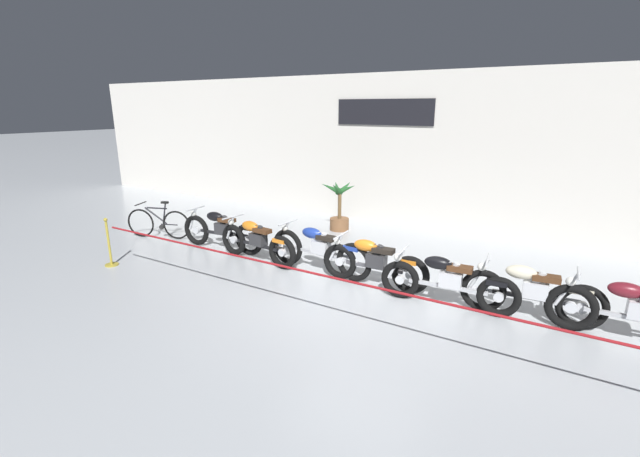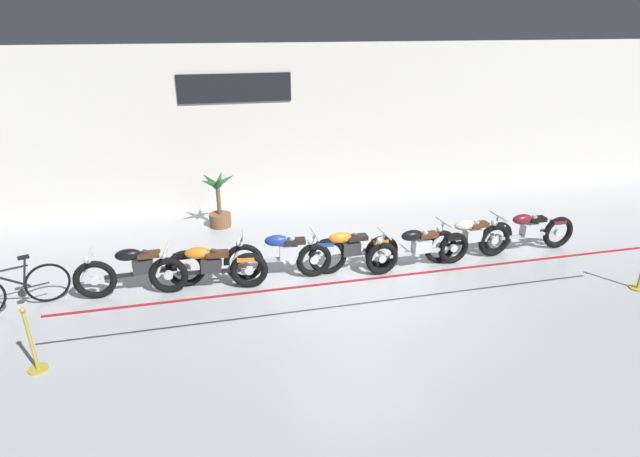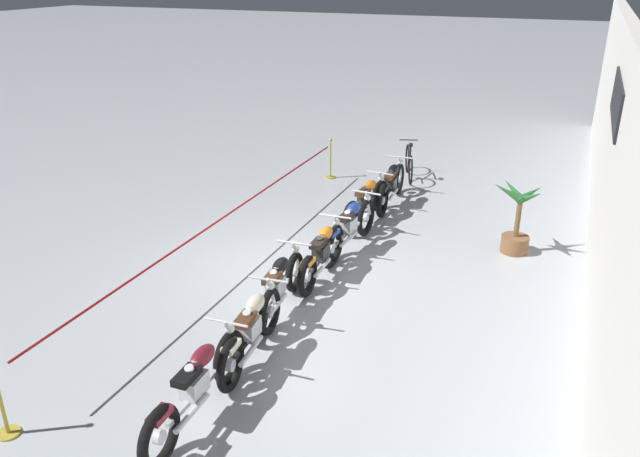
{
  "view_description": "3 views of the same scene",
  "coord_description": "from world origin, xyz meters",
  "px_view_note": "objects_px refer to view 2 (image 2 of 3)",
  "views": [
    {
      "loc": [
        3.02,
        -6.35,
        3.28
      ],
      "look_at": [
        -1.15,
        0.54,
        0.99
      ],
      "focal_mm": 24.0,
      "sensor_mm": 36.0,
      "label": 1
    },
    {
      "loc": [
        -2.63,
        -7.99,
        4.74
      ],
      "look_at": [
        -0.49,
        1.17,
        0.78
      ],
      "focal_mm": 28.0,
      "sensor_mm": 36.0,
      "label": 2
    },
    {
      "loc": [
        9.15,
        4.4,
        5.17
      ],
      "look_at": [
        0.06,
        0.64,
        0.98
      ],
      "focal_mm": 35.0,
      "sensor_mm": 36.0,
      "label": 3
    }
  ],
  "objects_px": {
    "bicycle": "(15,289)",
    "stanchion_far_left": "(293,296)",
    "motorcycle_blue_2": "(286,255)",
    "motorcycle_black_4": "(418,248)",
    "potted_palm_left_of_row": "(219,203)",
    "motorcycle_black_0": "(140,269)",
    "motorcycle_orange_1": "(208,268)",
    "motorcycle_cream_5": "(470,238)",
    "motorcycle_orange_3": "(348,251)",
    "motorcycle_maroon_6": "(527,232)"
  },
  "relations": [
    {
      "from": "motorcycle_blue_2",
      "to": "bicycle",
      "type": "distance_m",
      "value": 4.79
    },
    {
      "from": "motorcycle_black_0",
      "to": "stanchion_far_left",
      "type": "xyz_separation_m",
      "value": [
        2.5,
        -2.02,
        0.27
      ]
    },
    {
      "from": "motorcycle_orange_3",
      "to": "motorcycle_black_0",
      "type": "bearing_deg",
      "value": 178.65
    },
    {
      "from": "motorcycle_black_4",
      "to": "motorcycle_cream_5",
      "type": "relative_size",
      "value": 1.08
    },
    {
      "from": "motorcycle_orange_3",
      "to": "motorcycle_maroon_6",
      "type": "xyz_separation_m",
      "value": [
        4.05,
        0.03,
        0.01
      ]
    },
    {
      "from": "motorcycle_black_0",
      "to": "stanchion_far_left",
      "type": "relative_size",
      "value": 0.23
    },
    {
      "from": "motorcycle_cream_5",
      "to": "potted_palm_left_of_row",
      "type": "xyz_separation_m",
      "value": [
        -5.09,
        3.0,
        0.14
      ]
    },
    {
      "from": "motorcycle_maroon_6",
      "to": "bicycle",
      "type": "distance_m",
      "value": 10.09
    },
    {
      "from": "bicycle",
      "to": "stanchion_far_left",
      "type": "relative_size",
      "value": 0.16
    },
    {
      "from": "motorcycle_maroon_6",
      "to": "stanchion_far_left",
      "type": "distance_m",
      "value": 5.86
    },
    {
      "from": "motorcycle_black_4",
      "to": "motorcycle_cream_5",
      "type": "bearing_deg",
      "value": 9.85
    },
    {
      "from": "motorcycle_maroon_6",
      "to": "stanchion_far_left",
      "type": "height_order",
      "value": "stanchion_far_left"
    },
    {
      "from": "motorcycle_blue_2",
      "to": "motorcycle_orange_3",
      "type": "bearing_deg",
      "value": -2.98
    },
    {
      "from": "motorcycle_orange_1",
      "to": "bicycle",
      "type": "xyz_separation_m",
      "value": [
        -3.3,
        0.06,
        -0.06
      ]
    },
    {
      "from": "motorcycle_maroon_6",
      "to": "motorcycle_orange_3",
      "type": "bearing_deg",
      "value": -179.59
    },
    {
      "from": "bicycle",
      "to": "potted_palm_left_of_row",
      "type": "distance_m",
      "value": 4.77
    },
    {
      "from": "motorcycle_cream_5",
      "to": "bicycle",
      "type": "height_order",
      "value": "bicycle"
    },
    {
      "from": "motorcycle_orange_3",
      "to": "potted_palm_left_of_row",
      "type": "distance_m",
      "value": 3.88
    },
    {
      "from": "motorcycle_orange_1",
      "to": "motorcycle_black_4",
      "type": "xyz_separation_m",
      "value": [
        4.17,
        -0.08,
        -0.01
      ]
    },
    {
      "from": "motorcycle_black_0",
      "to": "motorcycle_orange_3",
      "type": "distance_m",
      "value": 3.97
    },
    {
      "from": "motorcycle_cream_5",
      "to": "stanchion_far_left",
      "type": "relative_size",
      "value": 0.21
    },
    {
      "from": "motorcycle_cream_5",
      "to": "stanchion_far_left",
      "type": "height_order",
      "value": "stanchion_far_left"
    },
    {
      "from": "motorcycle_black_4",
      "to": "stanchion_far_left",
      "type": "height_order",
      "value": "stanchion_far_left"
    },
    {
      "from": "motorcycle_orange_1",
      "to": "motorcycle_black_4",
      "type": "height_order",
      "value": "motorcycle_orange_1"
    },
    {
      "from": "motorcycle_black_4",
      "to": "motorcycle_blue_2",
      "type": "bearing_deg",
      "value": 174.73
    },
    {
      "from": "motorcycle_black_0",
      "to": "motorcycle_orange_1",
      "type": "relative_size",
      "value": 1.07
    },
    {
      "from": "potted_palm_left_of_row",
      "to": "motorcycle_blue_2",
      "type": "bearing_deg",
      "value": -68.81
    },
    {
      "from": "motorcycle_cream_5",
      "to": "motorcycle_maroon_6",
      "type": "height_order",
      "value": "motorcycle_maroon_6"
    },
    {
      "from": "stanchion_far_left",
      "to": "motorcycle_orange_3",
      "type": "bearing_deg",
      "value": 52.82
    },
    {
      "from": "motorcycle_blue_2",
      "to": "potted_palm_left_of_row",
      "type": "height_order",
      "value": "potted_palm_left_of_row"
    },
    {
      "from": "motorcycle_black_0",
      "to": "motorcycle_maroon_6",
      "type": "xyz_separation_m",
      "value": [
        8.02,
        -0.06,
        -0.01
      ]
    },
    {
      "from": "motorcycle_blue_2",
      "to": "potted_palm_left_of_row",
      "type": "relative_size",
      "value": 1.7
    },
    {
      "from": "motorcycle_orange_1",
      "to": "potted_palm_left_of_row",
      "type": "distance_m",
      "value": 3.16
    },
    {
      "from": "motorcycle_black_0",
      "to": "motorcycle_cream_5",
      "type": "distance_m",
      "value": 6.65
    },
    {
      "from": "motorcycle_blue_2",
      "to": "motorcycle_black_4",
      "type": "relative_size",
      "value": 1.05
    },
    {
      "from": "motorcycle_black_4",
      "to": "stanchion_far_left",
      "type": "xyz_separation_m",
      "value": [
        -2.89,
        -1.74,
        0.29
      ]
    },
    {
      "from": "motorcycle_blue_2",
      "to": "motorcycle_orange_3",
      "type": "relative_size",
      "value": 1.13
    },
    {
      "from": "motorcycle_orange_3",
      "to": "stanchion_far_left",
      "type": "bearing_deg",
      "value": -127.18
    },
    {
      "from": "motorcycle_cream_5",
      "to": "motorcycle_maroon_6",
      "type": "relative_size",
      "value": 0.91
    },
    {
      "from": "motorcycle_black_0",
      "to": "motorcycle_orange_1",
      "type": "bearing_deg",
      "value": -9.06
    },
    {
      "from": "motorcycle_orange_3",
      "to": "stanchion_far_left",
      "type": "xyz_separation_m",
      "value": [
        -1.46,
        -1.93,
        0.28
      ]
    },
    {
      "from": "motorcycle_black_0",
      "to": "motorcycle_orange_1",
      "type": "xyz_separation_m",
      "value": [
        1.22,
        -0.2,
        -0.01
      ]
    },
    {
      "from": "motorcycle_orange_1",
      "to": "potted_palm_left_of_row",
      "type": "height_order",
      "value": "potted_palm_left_of_row"
    },
    {
      "from": "motorcycle_orange_3",
      "to": "motorcycle_cream_5",
      "type": "distance_m",
      "value": 2.69
    },
    {
      "from": "motorcycle_maroon_6",
      "to": "potted_palm_left_of_row",
      "type": "distance_m",
      "value": 7.12
    },
    {
      "from": "motorcycle_blue_2",
      "to": "motorcycle_black_4",
      "type": "distance_m",
      "value": 2.69
    },
    {
      "from": "bicycle",
      "to": "stanchion_far_left",
      "type": "height_order",
      "value": "stanchion_far_left"
    },
    {
      "from": "potted_palm_left_of_row",
      "to": "stanchion_far_left",
      "type": "xyz_separation_m",
      "value": [
        0.94,
        -4.96,
        0.13
      ]
    },
    {
      "from": "motorcycle_maroon_6",
      "to": "stanchion_far_left",
      "type": "bearing_deg",
      "value": -160.49
    },
    {
      "from": "motorcycle_black_0",
      "to": "potted_palm_left_of_row",
      "type": "height_order",
      "value": "potted_palm_left_of_row"
    }
  ]
}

